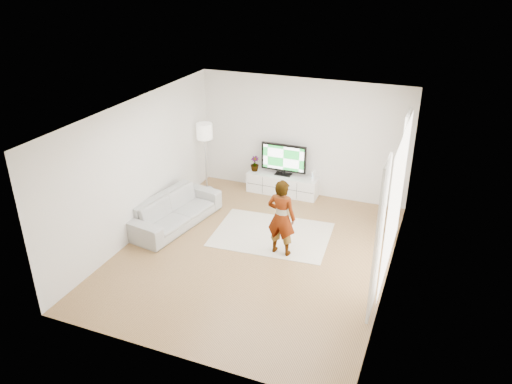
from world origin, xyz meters
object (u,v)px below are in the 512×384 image
at_px(media_console, 283,184).
at_px(floor_lamp, 205,134).
at_px(player, 281,218).
at_px(television, 284,158).
at_px(sofa, 175,210).
at_px(rug, 272,234).

distance_m(media_console, floor_lamp, 2.22).
bearing_deg(player, floor_lamp, -34.49).
bearing_deg(television, sofa, -124.88).
height_order(sofa, floor_lamp, floor_lamp).
relative_size(sofa, floor_lamp, 1.33).
height_order(television, rug, television).
relative_size(television, rug, 0.47).
bearing_deg(media_console, television, 90.00).
height_order(television, sofa, television).
distance_m(media_console, player, 2.76).
bearing_deg(sofa, rug, -71.51).
height_order(media_console, floor_lamp, floor_lamp).
bearing_deg(media_console, floor_lamp, -165.83).
bearing_deg(television, player, -72.09).
bearing_deg(television, rug, -77.54).
distance_m(rug, floor_lamp, 3.08).
relative_size(television, sofa, 0.49).
xyz_separation_m(rug, sofa, (-2.08, -0.33, 0.32)).
height_order(rug, sofa, sofa).
relative_size(media_console, floor_lamp, 1.02).
relative_size(media_console, player, 1.12).
bearing_deg(rug, floor_lamp, 146.06).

